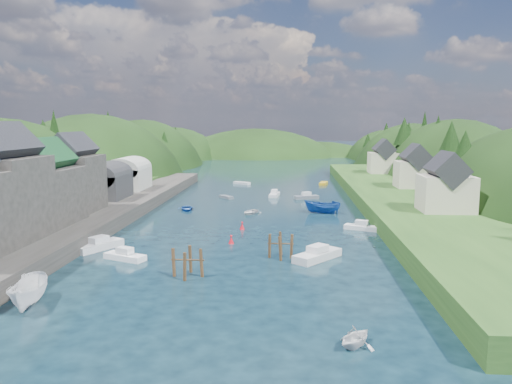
# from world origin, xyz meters

# --- Properties ---
(ground) EXTENTS (600.00, 600.00, 0.00)m
(ground) POSITION_xyz_m (0.00, 50.00, 0.00)
(ground) COLOR black
(ground) RESTS_ON ground
(hillside_left) EXTENTS (44.00, 245.56, 52.00)m
(hillside_left) POSITION_xyz_m (-45.00, 75.00, -8.03)
(hillside_left) COLOR black
(hillside_left) RESTS_ON ground
(hillside_right) EXTENTS (36.00, 245.56, 48.00)m
(hillside_right) POSITION_xyz_m (45.00, 75.00, -7.41)
(hillside_right) COLOR black
(hillside_right) RESTS_ON ground
(far_hills) EXTENTS (103.00, 68.00, 44.00)m
(far_hills) POSITION_xyz_m (1.22, 174.01, -10.80)
(far_hills) COLOR black
(far_hills) RESTS_ON ground
(hill_trees) EXTENTS (91.49, 149.76, 12.62)m
(hill_trees) POSITION_xyz_m (0.05, 65.74, 11.16)
(hill_trees) COLOR black
(hill_trees) RESTS_ON ground
(quay_left) EXTENTS (12.00, 110.00, 2.00)m
(quay_left) POSITION_xyz_m (-24.00, 20.00, 1.00)
(quay_left) COLOR #2D2B28
(quay_left) RESTS_ON ground
(terrace_left_grass) EXTENTS (12.00, 110.00, 2.50)m
(terrace_left_grass) POSITION_xyz_m (-31.00, 20.00, 1.25)
(terrace_left_grass) COLOR #234719
(terrace_left_grass) RESTS_ON ground
(quayside_buildings) EXTENTS (8.00, 35.84, 12.90)m
(quayside_buildings) POSITION_xyz_m (-26.00, 6.39, 7.09)
(quayside_buildings) COLOR #2D2B28
(quayside_buildings) RESTS_ON quay_left
(boat_sheds) EXTENTS (7.00, 21.00, 7.50)m
(boat_sheds) POSITION_xyz_m (-26.00, 39.00, 5.27)
(boat_sheds) COLOR #2D2D30
(boat_sheds) RESTS_ON quay_left
(terrace_right) EXTENTS (16.00, 120.00, 2.40)m
(terrace_right) POSITION_xyz_m (25.00, 40.00, 1.20)
(terrace_right) COLOR #234719
(terrace_right) RESTS_ON ground
(right_bank_cottages) EXTENTS (9.00, 59.24, 8.41)m
(right_bank_cottages) POSITION_xyz_m (28.00, 48.33, 5.84)
(right_bank_cottages) COLOR beige
(right_bank_cottages) RESTS_ON terrace_right
(piling_cluster_near) EXTENTS (3.25, 3.03, 3.34)m
(piling_cluster_near) POSITION_xyz_m (-4.47, -2.58, 1.10)
(piling_cluster_near) COLOR #382314
(piling_cluster_near) RESTS_ON ground
(piling_cluster_far) EXTENTS (2.87, 2.71, 3.26)m
(piling_cluster_far) POSITION_xyz_m (4.32, 4.72, 1.06)
(piling_cluster_far) COLOR #382314
(piling_cluster_far) RESTS_ON ground
(channel_buoy_near) EXTENTS (0.70, 0.70, 1.10)m
(channel_buoy_near) POSITION_xyz_m (-1.84, 10.76, 0.48)
(channel_buoy_near) COLOR red
(channel_buoy_near) RESTS_ON ground
(channel_buoy_far) EXTENTS (0.70, 0.70, 1.10)m
(channel_buoy_far) POSITION_xyz_m (-1.31, 19.07, 0.48)
(channel_buoy_far) COLOR red
(channel_buoy_far) RESTS_ON ground
(moored_boats) EXTENTS (36.97, 91.37, 2.42)m
(moored_boats) POSITION_xyz_m (-1.55, 15.95, 0.68)
(moored_boats) COLOR white
(moored_boats) RESTS_ON ground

